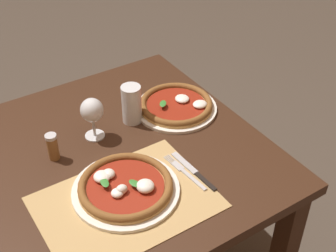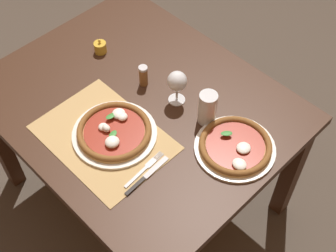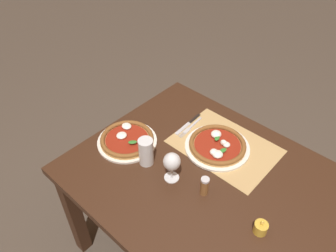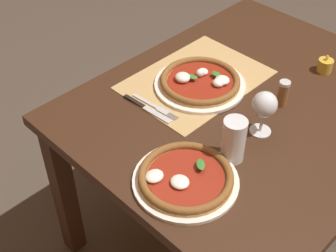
# 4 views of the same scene
# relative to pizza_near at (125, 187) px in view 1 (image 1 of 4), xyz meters

# --- Properties ---
(dining_table) EXTENTS (1.23, 0.99, 0.74)m
(dining_table) POSITION_rel_pizza_near_xyz_m (-0.07, 0.18, -0.12)
(dining_table) COLOR #382114
(dining_table) RESTS_ON ground
(paper_placemat) EXTENTS (0.51, 0.37, 0.00)m
(paper_placemat) POSITION_rel_pizza_near_xyz_m (-0.02, -0.04, -0.02)
(paper_placemat) COLOR tan
(paper_placemat) RESTS_ON dining_table
(pizza_near) EXTENTS (0.33, 0.33, 0.05)m
(pizza_near) POSITION_rel_pizza_near_xyz_m (0.00, 0.00, 0.00)
(pizza_near) COLOR silver
(pizza_near) RESTS_ON paper_placemat
(pizza_far) EXTENTS (0.31, 0.31, 0.04)m
(pizza_far) POSITION_rel_pizza_near_xyz_m (0.37, 0.28, -0.00)
(pizza_far) COLOR silver
(pizza_far) RESTS_ON dining_table
(wine_glass) EXTENTS (0.08, 0.08, 0.16)m
(wine_glass) POSITION_rel_pizza_near_xyz_m (0.04, 0.30, 0.08)
(wine_glass) COLOR silver
(wine_glass) RESTS_ON dining_table
(pint_glass) EXTENTS (0.07, 0.07, 0.15)m
(pint_glass) POSITION_rel_pizza_near_xyz_m (0.20, 0.31, 0.05)
(pint_glass) COLOR silver
(pint_glass) RESTS_ON dining_table
(fork) EXTENTS (0.03, 0.20, 0.00)m
(fork) POSITION_rel_pizza_near_xyz_m (0.20, -0.03, -0.02)
(fork) COLOR #B7B7BC
(fork) RESTS_ON paper_placemat
(knife) EXTENTS (0.03, 0.22, 0.01)m
(knife) POSITION_rel_pizza_near_xyz_m (0.23, -0.04, -0.02)
(knife) COLOR black
(knife) RESTS_ON paper_placemat
(pepper_shaker) EXTENTS (0.04, 0.04, 0.10)m
(pepper_shaker) POSITION_rel_pizza_near_xyz_m (-0.12, 0.27, 0.03)
(pepper_shaker) COLOR brown
(pepper_shaker) RESTS_ON dining_table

